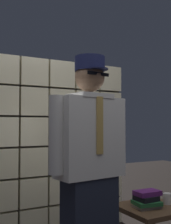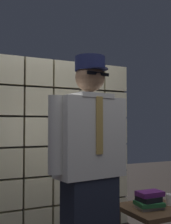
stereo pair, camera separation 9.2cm
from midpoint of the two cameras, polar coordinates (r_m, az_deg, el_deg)
name	(u,v)px [view 1 (the left image)]	position (r m, az deg, el deg)	size (l,w,h in m)	color
glass_block_wall	(47,146)	(3.30, -8.44, -6.77)	(2.02, 0.10, 2.02)	beige
standing_person	(90,167)	(2.18, -0.34, -11.01)	(0.70, 0.33, 1.75)	#1E2333
side_table	(151,214)	(2.69, 12.04, -19.43)	(0.52, 0.52, 0.52)	#513823
book_stack	(147,199)	(2.62, 11.16, -16.83)	(0.25, 0.21, 0.14)	gray
coffee_mug	(168,199)	(2.77, 15.19, -16.42)	(0.13, 0.08, 0.09)	silver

